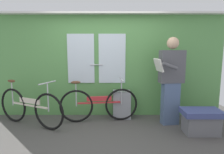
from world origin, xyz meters
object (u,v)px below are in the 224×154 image
at_px(bicycle_leaning_behind, 98,104).
at_px(bench_seat_corner, 200,121).
at_px(bicycle_near_door, 29,107).
at_px(passenger_reading_newspaper, 170,79).
at_px(trash_bin_by_wall, 121,104).

height_order(bicycle_leaning_behind, bench_seat_corner, bicycle_leaning_behind).
relative_size(bicycle_leaning_behind, bench_seat_corner, 2.36).
xyz_separation_m(bicycle_near_door, passenger_reading_newspaper, (2.85, 0.09, 0.56)).
bearing_deg(trash_bin_by_wall, bicycle_near_door, -166.88).
bearing_deg(trash_bin_by_wall, bicycle_leaning_behind, -156.89).
distance_m(bicycle_leaning_behind, bench_seat_corner, 2.02).
distance_m(bicycle_leaning_behind, trash_bin_by_wall, 0.55).
distance_m(bicycle_near_door, bicycle_leaning_behind, 1.40).
xyz_separation_m(bicycle_leaning_behind, passenger_reading_newspaper, (1.47, -0.14, 0.57)).
bearing_deg(bicycle_near_door, bench_seat_corner, 19.00).
distance_m(bicycle_leaning_behind, passenger_reading_newspaper, 1.58).
bearing_deg(bicycle_leaning_behind, bench_seat_corner, -24.66).
height_order(passenger_reading_newspaper, trash_bin_by_wall, passenger_reading_newspaper).
relative_size(bicycle_near_door, bicycle_leaning_behind, 0.94).
distance_m(bicycle_near_door, passenger_reading_newspaper, 2.90).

